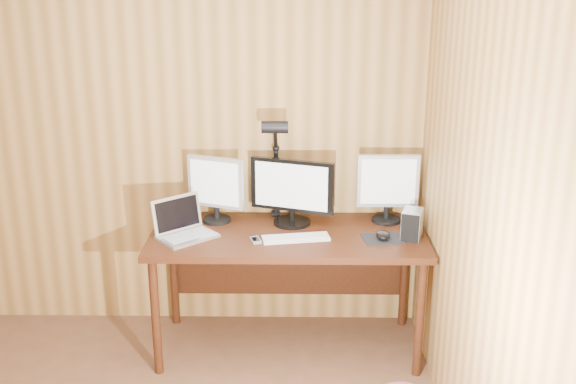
{
  "coord_description": "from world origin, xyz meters",
  "views": [
    {
      "loc": [
        0.98,
        -2.01,
        2.21
      ],
      "look_at": [
        0.93,
        1.58,
        1.02
      ],
      "focal_mm": 42.0,
      "sensor_mm": 36.0,
      "label": 1
    }
  ],
  "objects_px": {
    "laptop": "(183,227)",
    "mouse": "(383,235)",
    "monitor_center": "(292,191)",
    "hard_drive": "(412,224)",
    "keyboard": "(296,238)",
    "phone": "(256,240)",
    "speaker": "(416,219)",
    "monitor_left": "(216,188)",
    "monitor_right": "(388,186)",
    "desk": "(288,248)",
    "desk_lamp": "(275,154)"
  },
  "relations": [
    {
      "from": "laptop",
      "to": "mouse",
      "type": "bearing_deg",
      "value": -42.35
    },
    {
      "from": "monitor_center",
      "to": "hard_drive",
      "type": "relative_size",
      "value": 2.79
    },
    {
      "from": "keyboard",
      "to": "hard_drive",
      "type": "bearing_deg",
      "value": -7.21
    },
    {
      "from": "phone",
      "to": "speaker",
      "type": "distance_m",
      "value": 0.96
    },
    {
      "from": "monitor_left",
      "to": "hard_drive",
      "type": "relative_size",
      "value": 2.28
    },
    {
      "from": "hard_drive",
      "to": "monitor_center",
      "type": "bearing_deg",
      "value": -179.51
    },
    {
      "from": "monitor_center",
      "to": "laptop",
      "type": "bearing_deg",
      "value": -143.76
    },
    {
      "from": "monitor_right",
      "to": "laptop",
      "type": "height_order",
      "value": "monitor_right"
    },
    {
      "from": "monitor_center",
      "to": "desk",
      "type": "bearing_deg",
      "value": -85.64
    },
    {
      "from": "speaker",
      "to": "desk_lamp",
      "type": "distance_m",
      "value": 0.92
    },
    {
      "from": "desk",
      "to": "monitor_left",
      "type": "height_order",
      "value": "monitor_left"
    },
    {
      "from": "monitor_right",
      "to": "hard_drive",
      "type": "height_order",
      "value": "monitor_right"
    },
    {
      "from": "monitor_center",
      "to": "desk_lamp",
      "type": "xyz_separation_m",
      "value": [
        -0.1,
        0.07,
        0.21
      ]
    },
    {
      "from": "keyboard",
      "to": "hard_drive",
      "type": "distance_m",
      "value": 0.66
    },
    {
      "from": "desk",
      "to": "monitor_left",
      "type": "relative_size",
      "value": 3.96
    },
    {
      "from": "phone",
      "to": "speaker",
      "type": "bearing_deg",
      "value": -4.71
    },
    {
      "from": "monitor_center",
      "to": "mouse",
      "type": "relative_size",
      "value": 4.19
    },
    {
      "from": "monitor_right",
      "to": "speaker",
      "type": "height_order",
      "value": "monitor_right"
    },
    {
      "from": "desk",
      "to": "speaker",
      "type": "height_order",
      "value": "speaker"
    },
    {
      "from": "monitor_center",
      "to": "monitor_right",
      "type": "bearing_deg",
      "value": 23.07
    },
    {
      "from": "keyboard",
      "to": "desk_lamp",
      "type": "xyz_separation_m",
      "value": [
        -0.12,
        0.32,
        0.41
      ]
    },
    {
      "from": "laptop",
      "to": "desk_lamp",
      "type": "height_order",
      "value": "desk_lamp"
    },
    {
      "from": "hard_drive",
      "to": "speaker",
      "type": "distance_m",
      "value": 0.16
    },
    {
      "from": "laptop",
      "to": "phone",
      "type": "bearing_deg",
      "value": -50.37
    },
    {
      "from": "desk",
      "to": "desk_lamp",
      "type": "height_order",
      "value": "desk_lamp"
    },
    {
      "from": "desk",
      "to": "phone",
      "type": "relative_size",
      "value": 14.88
    },
    {
      "from": "phone",
      "to": "laptop",
      "type": "bearing_deg",
      "value": 152.71
    },
    {
      "from": "mouse",
      "to": "desk_lamp",
      "type": "xyz_separation_m",
      "value": [
        -0.62,
        0.31,
        0.39
      ]
    },
    {
      "from": "laptop",
      "to": "desk_lamp",
      "type": "distance_m",
      "value": 0.69
    },
    {
      "from": "keyboard",
      "to": "desk",
      "type": "bearing_deg",
      "value": 95.48
    },
    {
      "from": "laptop",
      "to": "hard_drive",
      "type": "xyz_separation_m",
      "value": [
        1.31,
        -0.01,
        0.03
      ]
    },
    {
      "from": "mouse",
      "to": "phone",
      "type": "relative_size",
      "value": 1.1
    },
    {
      "from": "laptop",
      "to": "monitor_center",
      "type": "bearing_deg",
      "value": -22.47
    },
    {
      "from": "keyboard",
      "to": "phone",
      "type": "xyz_separation_m",
      "value": [
        -0.23,
        -0.03,
        -0.0
      ]
    },
    {
      "from": "desk",
      "to": "speaker",
      "type": "bearing_deg",
      "value": 1.49
    },
    {
      "from": "mouse",
      "to": "phone",
      "type": "height_order",
      "value": "mouse"
    },
    {
      "from": "monitor_right",
      "to": "desk",
      "type": "bearing_deg",
      "value": -168.26
    },
    {
      "from": "monitor_center",
      "to": "phone",
      "type": "xyz_separation_m",
      "value": [
        -0.2,
        -0.28,
        -0.2
      ]
    },
    {
      "from": "monitor_left",
      "to": "monitor_right",
      "type": "xyz_separation_m",
      "value": [
        1.03,
        0.01,
        0.01
      ]
    },
    {
      "from": "monitor_left",
      "to": "monitor_right",
      "type": "height_order",
      "value": "monitor_right"
    },
    {
      "from": "laptop",
      "to": "speaker",
      "type": "relative_size",
      "value": 3.48
    },
    {
      "from": "mouse",
      "to": "keyboard",
      "type": "bearing_deg",
      "value": 164.41
    },
    {
      "from": "mouse",
      "to": "hard_drive",
      "type": "height_order",
      "value": "hard_drive"
    },
    {
      "from": "monitor_center",
      "to": "keyboard",
      "type": "relative_size",
      "value": 1.25
    },
    {
      "from": "keyboard",
      "to": "desk_lamp",
      "type": "height_order",
      "value": "desk_lamp"
    },
    {
      "from": "hard_drive",
      "to": "desk_lamp",
      "type": "relative_size",
      "value": 0.26
    },
    {
      "from": "phone",
      "to": "monitor_right",
      "type": "bearing_deg",
      "value": 5.27
    },
    {
      "from": "speaker",
      "to": "laptop",
      "type": "bearing_deg",
      "value": -174.15
    },
    {
      "from": "monitor_right",
      "to": "hard_drive",
      "type": "bearing_deg",
      "value": -68.38
    },
    {
      "from": "desk",
      "to": "hard_drive",
      "type": "height_order",
      "value": "hard_drive"
    }
  ]
}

